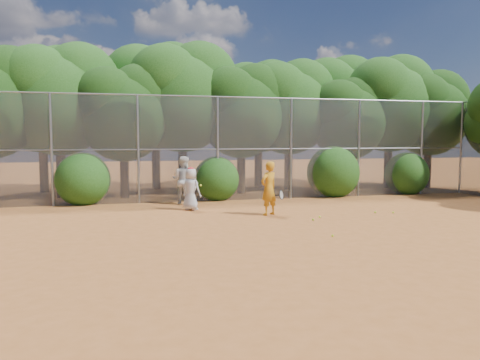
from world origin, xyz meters
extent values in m
plane|color=#A35824|center=(0.00, 0.00, 0.00)|extent=(80.00, 80.00, 0.00)
cylinder|color=gray|center=(-7.00, 6.00, 2.00)|extent=(0.09, 0.09, 4.00)
cylinder|color=gray|center=(-4.00, 6.00, 2.00)|extent=(0.09, 0.09, 4.00)
cylinder|color=gray|center=(-1.00, 6.00, 2.00)|extent=(0.09, 0.09, 4.00)
cylinder|color=gray|center=(2.00, 6.00, 2.00)|extent=(0.09, 0.09, 4.00)
cylinder|color=gray|center=(5.00, 6.00, 2.00)|extent=(0.09, 0.09, 4.00)
cylinder|color=gray|center=(8.00, 6.00, 2.00)|extent=(0.09, 0.09, 4.00)
cylinder|color=gray|center=(0.00, 6.00, 4.00)|extent=(20.00, 0.05, 0.05)
cylinder|color=gray|center=(0.00, 6.00, 2.00)|extent=(20.00, 0.04, 0.04)
cube|color=slate|center=(0.00, 6.00, 2.00)|extent=(20.00, 0.02, 4.00)
cylinder|color=gray|center=(10.00, 6.00, 2.00)|extent=(0.09, 0.09, 4.00)
sphere|color=black|center=(-8.74, 8.38, 4.47)|extent=(3.05, 3.05, 3.05)
cylinder|color=black|center=(-7.00, 8.50, 1.26)|extent=(0.38, 0.38, 2.52)
sphere|color=#1B4812|center=(-7.00, 8.50, 3.73)|extent=(4.03, 4.03, 4.03)
sphere|color=#1B4812|center=(-6.19, 8.90, 4.74)|extent=(3.23, 3.23, 3.23)
sphere|color=#1B4812|center=(-7.71, 8.20, 4.54)|extent=(3.02, 3.02, 3.02)
cylinder|color=black|center=(-4.50, 7.80, 1.08)|extent=(0.36, 0.36, 2.17)
sphere|color=black|center=(-4.50, 7.80, 3.21)|extent=(3.47, 3.47, 3.47)
sphere|color=black|center=(-3.81, 8.15, 4.08)|extent=(2.78, 2.78, 2.78)
sphere|color=black|center=(-5.11, 7.54, 3.91)|extent=(2.60, 2.60, 2.60)
cylinder|color=black|center=(-2.00, 8.80, 1.33)|extent=(0.39, 0.39, 2.66)
sphere|color=#1B4812|center=(-2.00, 8.80, 3.94)|extent=(4.26, 4.26, 4.26)
sphere|color=#1B4812|center=(-1.15, 9.23, 5.00)|extent=(3.40, 3.40, 3.40)
sphere|color=#1B4812|center=(-2.74, 8.48, 4.79)|extent=(3.19, 3.19, 3.19)
cylinder|color=black|center=(0.50, 8.20, 1.14)|extent=(0.37, 0.37, 2.27)
sphere|color=black|center=(0.50, 8.20, 3.37)|extent=(3.64, 3.64, 3.64)
sphere|color=black|center=(1.23, 8.56, 4.28)|extent=(2.91, 2.91, 2.91)
sphere|color=black|center=(-0.14, 7.93, 4.10)|extent=(2.73, 2.73, 2.73)
cylinder|color=black|center=(3.00, 9.00, 1.22)|extent=(0.38, 0.38, 2.45)
sphere|color=#1B4812|center=(3.00, 9.00, 3.63)|extent=(3.92, 3.92, 3.92)
sphere|color=#1B4812|center=(3.78, 9.39, 4.61)|extent=(3.14, 3.14, 3.14)
sphere|color=#1B4812|center=(2.31, 8.71, 4.41)|extent=(2.94, 2.94, 2.94)
cylinder|color=black|center=(5.50, 8.00, 1.05)|extent=(0.36, 0.36, 2.10)
sphere|color=black|center=(5.50, 8.00, 3.11)|extent=(3.36, 3.36, 3.36)
sphere|color=black|center=(6.17, 8.34, 3.95)|extent=(2.69, 2.69, 2.69)
sphere|color=black|center=(4.91, 7.75, 3.78)|extent=(2.52, 2.52, 2.52)
cylinder|color=black|center=(8.00, 8.60, 1.29)|extent=(0.39, 0.39, 2.59)
sphere|color=#1B4812|center=(8.00, 8.60, 3.83)|extent=(4.14, 4.14, 4.14)
sphere|color=#1B4812|center=(8.83, 9.01, 4.87)|extent=(3.32, 3.32, 3.32)
sphere|color=#1B4812|center=(7.27, 8.29, 4.66)|extent=(3.11, 3.11, 3.11)
cylinder|color=black|center=(10.00, 8.30, 1.15)|extent=(0.37, 0.37, 2.31)
sphere|color=black|center=(10.00, 8.30, 3.42)|extent=(3.70, 3.70, 3.70)
sphere|color=black|center=(10.74, 8.67, 4.34)|extent=(2.96, 2.96, 2.96)
sphere|color=black|center=(9.35, 8.02, 4.16)|extent=(2.77, 2.77, 2.77)
cylinder|color=black|center=(-8.00, 10.80, 1.31)|extent=(0.39, 0.39, 2.62)
sphere|color=#1B4812|center=(-8.00, 10.80, 3.88)|extent=(4.20, 4.20, 4.20)
sphere|color=#1B4812|center=(-7.16, 11.22, 4.94)|extent=(3.36, 3.36, 3.36)
sphere|color=#1B4812|center=(-8.73, 10.49, 4.72)|extent=(3.15, 3.15, 3.15)
cylinder|color=black|center=(-3.00, 11.00, 1.40)|extent=(0.40, 0.40, 2.80)
sphere|color=#1B4812|center=(-3.00, 11.00, 4.14)|extent=(4.48, 4.48, 4.48)
sphere|color=#1B4812|center=(-2.10, 11.45, 5.26)|extent=(3.58, 3.58, 3.58)
sphere|color=#1B4812|center=(-3.78, 10.66, 5.04)|extent=(3.36, 3.36, 3.36)
cylinder|color=black|center=(2.00, 10.60, 1.26)|extent=(0.38, 0.38, 2.52)
sphere|color=#1B4812|center=(2.00, 10.60, 3.73)|extent=(4.03, 4.03, 4.03)
sphere|color=#1B4812|center=(2.81, 11.00, 4.74)|extent=(3.23, 3.23, 3.23)
sphere|color=#1B4812|center=(1.29, 10.30, 4.54)|extent=(3.02, 3.02, 3.02)
cylinder|color=black|center=(6.50, 11.20, 1.36)|extent=(0.40, 0.40, 2.73)
sphere|color=#1B4812|center=(6.50, 11.20, 4.04)|extent=(4.37, 4.37, 4.37)
sphere|color=#1B4812|center=(7.37, 11.64, 5.13)|extent=(3.49, 3.49, 3.49)
sphere|color=#1B4812|center=(5.74, 10.87, 4.91)|extent=(3.28, 3.28, 3.28)
sphere|color=#1B4812|center=(-6.00, 6.30, 1.00)|extent=(2.00, 2.00, 2.00)
sphere|color=#1B4812|center=(-1.00, 6.30, 0.90)|extent=(1.80, 1.80, 1.80)
sphere|color=#1B4812|center=(4.00, 6.30, 1.10)|extent=(2.20, 2.20, 2.20)
sphere|color=#1B4812|center=(7.50, 6.30, 0.95)|extent=(1.90, 1.90, 1.90)
imported|color=orange|center=(-0.14, 2.20, 0.84)|extent=(0.73, 0.65, 1.69)
torus|color=black|center=(0.21, 2.00, 0.65)|extent=(0.26, 0.28, 0.30)
cylinder|color=black|center=(0.05, 2.15, 0.61)|extent=(0.23, 0.21, 0.08)
imported|color=silver|center=(-2.37, 3.82, 0.71)|extent=(0.82, 0.80, 1.42)
ellipsoid|color=red|center=(-2.37, 3.82, 1.38)|extent=(0.22, 0.22, 0.13)
sphere|color=#C7E72A|center=(-2.07, 3.62, 0.85)|extent=(0.07, 0.07, 0.07)
imported|color=silver|center=(-2.42, 5.40, 0.88)|extent=(1.08, 1.01, 1.76)
torus|color=black|center=(-2.12, 5.10, 0.80)|extent=(0.35, 0.30, 0.27)
cylinder|color=black|center=(-2.04, 5.27, 0.68)|extent=(0.14, 0.24, 0.18)
sphere|color=#C7E72A|center=(1.19, 1.30, 0.03)|extent=(0.07, 0.07, 0.07)
sphere|color=#C7E72A|center=(3.30, 1.70, 0.03)|extent=(0.07, 0.07, 0.07)
sphere|color=#C7E72A|center=(0.35, -1.36, 0.03)|extent=(0.07, 0.07, 0.07)
sphere|color=#C7E72A|center=(3.84, 1.51, 0.03)|extent=(0.07, 0.07, 0.07)
sphere|color=#C7E72A|center=(0.80, 0.88, 0.03)|extent=(0.07, 0.07, 0.07)
camera|label=1|loc=(-4.60, -11.69, 2.38)|focal=35.00mm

